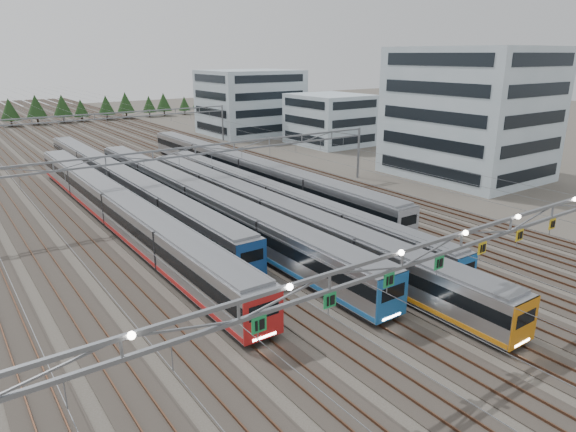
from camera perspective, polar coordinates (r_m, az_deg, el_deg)
ground at (r=38.50m, az=17.63°, el=-12.84°), size 400.00×400.00×0.00m
track_bed at (r=123.55m, az=-22.27°, el=8.15°), size 54.00×260.00×5.42m
train_a at (r=61.15m, az=-18.49°, el=0.85°), size 3.16×61.84×4.13m
train_b at (r=73.86m, az=-18.04°, el=3.59°), size 3.00×68.71×3.92m
train_c at (r=62.32m, az=-10.03°, el=1.77°), size 3.11×63.65×4.06m
train_d at (r=56.68m, az=-1.85°, el=0.31°), size 2.91×59.95×3.80m
train_e at (r=64.06m, az=-1.53°, el=2.11°), size 2.53×56.83×3.29m
train_f at (r=77.74m, az=-4.50°, el=5.12°), size 3.11×63.86×4.06m
gantry_near at (r=35.45m, az=18.79°, el=-2.97°), size 56.36×0.61×8.08m
gantry_mid at (r=66.45m, az=-10.22°, el=6.38°), size 56.36×0.36×8.00m
gantry_far at (r=108.47m, az=-20.65°, el=9.81°), size 56.36×0.36×8.00m
depot_bldg_south at (r=87.01m, az=19.48°, el=10.69°), size 18.00×22.00×20.03m
depot_bldg_mid at (r=113.87m, az=4.65°, el=10.65°), size 14.00×16.00×10.71m
depot_bldg_north at (r=130.10m, az=-4.20°, el=12.52°), size 22.00×18.00×15.24m
treeline at (r=162.08m, az=-25.00°, el=10.75°), size 100.10×5.60×7.02m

